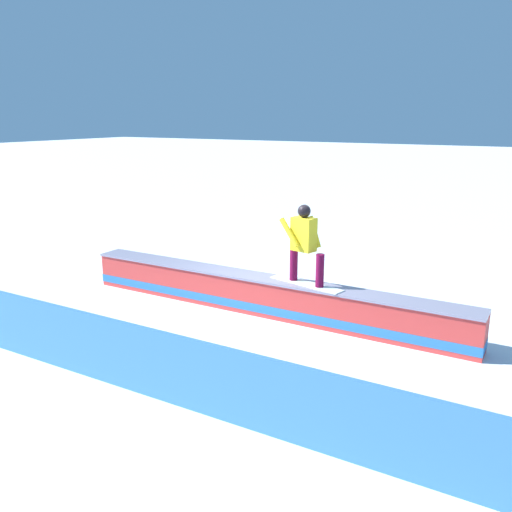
% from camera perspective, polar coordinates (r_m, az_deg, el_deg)
% --- Properties ---
extents(ground_plane, '(120.00, 120.00, 0.00)m').
position_cam_1_polar(ground_plane, '(9.93, 0.79, -6.00)').
color(ground_plane, white).
extents(grind_box, '(7.55, 0.54, 0.68)m').
position_cam_1_polar(grind_box, '(9.82, 0.80, -4.31)').
color(grind_box, red).
rests_on(grind_box, ground_plane).
extents(snowboarder, '(1.44, 0.60, 1.37)m').
position_cam_1_polar(snowboarder, '(9.19, 5.12, 1.51)').
color(snowboarder, silver).
rests_on(snowboarder, grind_box).
extents(safety_fence, '(9.35, 0.07, 0.94)m').
position_cam_1_polar(safety_fence, '(7.23, -12.55, -10.53)').
color(safety_fence, '#3C78E5').
rests_on(safety_fence, ground_plane).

